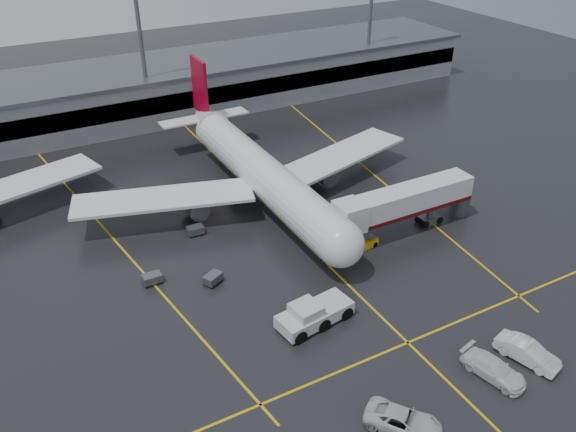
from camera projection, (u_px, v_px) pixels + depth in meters
ground at (295, 233)px, 71.76m from camera, size 220.00×220.00×0.00m
apron_line_centre at (295, 233)px, 71.76m from camera, size 0.25×90.00×0.02m
apron_line_stop at (408, 343)px, 55.18m from camera, size 60.00×0.25×0.02m
apron_line_left at (111, 236)px, 71.10m from camera, size 9.99×69.35×0.02m
apron_line_right at (368, 169)px, 86.67m from camera, size 7.57×69.64×0.02m
terminal at (166, 87)px, 105.67m from camera, size 122.00×19.00×8.60m
light_mast_mid at (141, 41)px, 93.94m from camera, size 3.00×1.20×25.45m
light_mast_right at (371, 12)px, 112.38m from camera, size 3.00×1.20×25.45m
main_airliner at (259, 171)px, 76.91m from camera, size 48.80×45.60×14.10m
jet_bridge at (406, 203)px, 70.09m from camera, size 19.90×3.40×6.05m
pushback_tractor at (313, 315)px, 56.98m from camera, size 8.06×4.25×2.76m
belt_loader at (365, 243)px, 68.81m from camera, size 3.28×1.81×1.99m
service_van_a at (403, 421)px, 46.35m from camera, size 5.94×6.64×1.71m
service_van_b at (493, 369)px, 51.16m from camera, size 3.69×6.30×1.71m
service_van_c at (527, 352)px, 52.77m from camera, size 3.53×6.11×1.90m
baggage_cart_a at (213, 278)px, 62.78m from camera, size 2.38×2.09×1.12m
baggage_cart_b at (152, 278)px, 62.77m from camera, size 2.00×1.30×1.12m
baggage_cart_c at (195, 230)px, 71.10m from camera, size 2.07×1.41×1.12m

